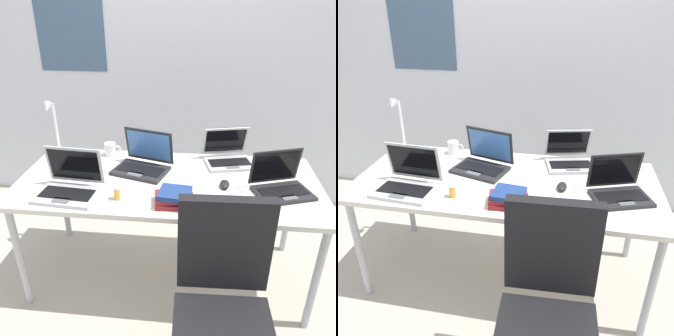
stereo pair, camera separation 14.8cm
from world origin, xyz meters
The scene contains 15 objects.
ground_plane centered at (0.00, 0.00, 0.00)m, with size 12.00×12.00×0.00m, color #B7AD9E.
wall_back centered at (0.00, 1.10, 1.30)m, with size 6.00×0.13×2.60m.
desk centered at (0.00, 0.00, 0.68)m, with size 1.80×0.80×0.74m.
desk_lamp centered at (-0.80, 0.28, 0.94)m, with size 0.12×0.18×0.40m.
laptop_by_keyboard centered at (0.64, -0.07, 0.79)m, with size 0.36×0.32×0.23m.
laptop_near_lamp centered at (-0.17, 0.12, 0.79)m, with size 0.39×0.35×0.24m.
laptop_front_right centered at (-0.53, -0.21, 0.79)m, with size 0.35×0.29×0.25m.
laptop_center centered at (0.37, 0.28, 0.78)m, with size 0.35×0.33×0.22m.
computer_mouse centered at (0.33, -0.05, 0.76)m, with size 0.06×0.10×0.03m, color black.
cell_phone centered at (0.35, -0.24, 0.74)m, with size 0.06×0.14×0.01m, color black.
headphones centered at (-0.61, 0.12, 0.76)m, with size 0.21×0.18×0.04m.
pill_bottle centered at (-0.25, -0.25, 0.78)m, with size 0.04×0.04×0.08m.
book_stack centered at (0.06, -0.26, 0.78)m, with size 0.22×0.18×0.08m.
coffee_mug centered at (-0.43, 0.32, 0.78)m, with size 0.11×0.08×0.09m.
office_chair centered at (0.32, -0.72, 0.40)m, with size 0.52×0.55×0.97m.
Camera 1 is at (0.19, -1.78, 1.72)m, focal length 36.32 mm.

